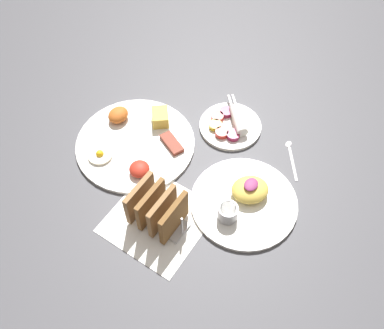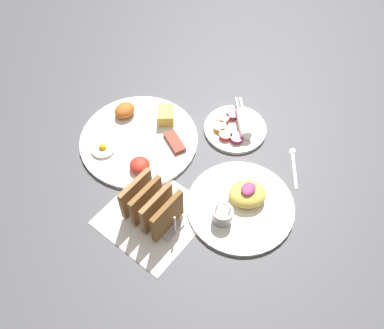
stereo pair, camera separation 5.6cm
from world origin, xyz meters
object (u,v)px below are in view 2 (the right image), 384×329
at_px(plate_condiments, 235,127).
at_px(toast_rack, 152,206).
at_px(plate_foreground, 241,204).
at_px(plate_breakfast, 139,137).

distance_m(plate_condiments, toast_rack, 0.35).
bearing_deg(plate_condiments, plate_foreground, -141.89).
height_order(plate_breakfast, plate_foreground, plate_foreground).
bearing_deg(plate_foreground, plate_condiments, 38.11).
bearing_deg(plate_breakfast, plate_condiments, -43.80).
distance_m(plate_condiments, plate_foreground, 0.25).
distance_m(plate_breakfast, plate_condiments, 0.27).
distance_m(plate_breakfast, plate_foreground, 0.34).
xyz_separation_m(plate_foreground, toast_rack, (-0.15, 0.15, 0.04)).
distance_m(plate_foreground, toast_rack, 0.22).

